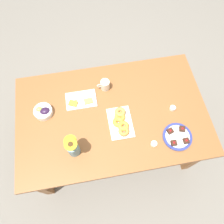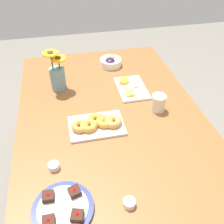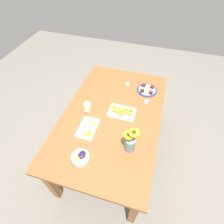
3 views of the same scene
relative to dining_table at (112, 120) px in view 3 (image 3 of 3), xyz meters
name	(u,v)px [view 3 (image 3 of 3)]	position (x,y,z in m)	size (l,w,h in m)	color
ground_plane	(112,150)	(0.00, 0.00, -0.65)	(6.00, 6.00, 0.00)	slate
dining_table	(112,120)	(0.00, 0.00, 0.00)	(1.60, 1.00, 0.74)	brown
coffee_mug	(88,107)	(0.02, -0.26, 0.13)	(0.11, 0.08, 0.09)	silver
grape_bowl	(81,158)	(0.56, -0.11, 0.12)	(0.15, 0.15, 0.07)	white
cheese_platter	(88,128)	(0.24, -0.17, 0.10)	(0.26, 0.17, 0.03)	white
croissant_platter	(122,111)	(-0.06, 0.09, 0.11)	(0.19, 0.28, 0.05)	white
jam_cup_honey	(146,102)	(-0.28, 0.32, 0.10)	(0.05, 0.05, 0.03)	white
jam_cup_berry	(127,84)	(-0.51, 0.04, 0.10)	(0.05, 0.05, 0.03)	white
dessert_plate	(147,90)	(-0.48, 0.29, 0.10)	(0.23, 0.23, 0.05)	navy
flower_vase	(130,143)	(0.34, 0.26, 0.17)	(0.10, 0.13, 0.25)	#6B939E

